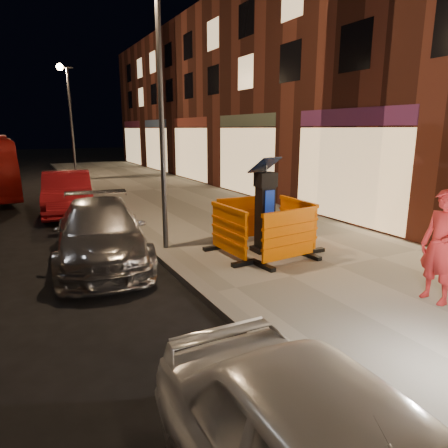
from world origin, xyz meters
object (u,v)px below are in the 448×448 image
barrier_front (289,237)px  man (441,247)px  barrier_kerbside (229,232)px  barrier_bldgside (297,223)px  car_silver (103,261)px  barrier_back (244,219)px  parking_kiosk (265,208)px  car_red (69,213)px

barrier_front → man: man is taller
barrier_front → barrier_kerbside: size_ratio=1.00×
barrier_bldgside → car_silver: (-4.40, 1.46, -0.73)m
barrier_back → man: size_ratio=0.78×
parking_kiosk → car_silver: 3.93m
parking_kiosk → barrier_front: parking_kiosk is taller
barrier_kerbside → car_red: barrier_kerbside is taller
barrier_bldgside → man: 3.71m
car_silver → barrier_bldgside: bearing=-10.0°
barrier_front → barrier_bldgside: (0.95, 0.95, 0.00)m
parking_kiosk → car_red: 8.28m
car_red → man: (4.44, -11.13, 1.10)m
barrier_kerbside → barrier_bldgside: bearing=-92.1°
car_silver → car_red: 5.98m
barrier_kerbside → car_silver: barrier_kerbside is taller
barrier_bldgside → man: size_ratio=0.78×
barrier_front → barrier_bldgside: 1.34m
barrier_back → car_silver: (-3.45, 0.51, -0.73)m
car_red → car_silver: bearing=-83.5°
barrier_kerbside → parking_kiosk: bearing=-92.1°
car_red → barrier_back: bearing=-55.5°
barrier_back → man: bearing=-74.9°
car_silver → car_red: car_red is taller
car_silver → barrier_front: bearing=-26.6°
barrier_kerbside → man: man is taller
parking_kiosk → car_silver: size_ratio=0.44×
parking_kiosk → barrier_front: 1.06m
barrier_front → parking_kiosk: bearing=84.9°
barrier_bldgside → barrier_front: bearing=136.9°
man → parking_kiosk: bearing=-164.0°
parking_kiosk → car_silver: parking_kiosk is taller
barrier_bldgside → car_red: barrier_bldgside is taller
barrier_front → barrier_bldgside: same height
barrier_front → barrier_back: 1.90m
barrier_back → car_red: bearing=120.9°
parking_kiosk → barrier_bldgside: size_ratio=1.40×
barrier_front → car_silver: barrier_front is taller
parking_kiosk → barrier_kerbside: bearing=179.9°
barrier_back → car_silver: size_ratio=0.32×
parking_kiosk → barrier_back: parking_kiosk is taller
car_silver → car_red: size_ratio=1.04×
man → barrier_bldgside: bearing=-178.4°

